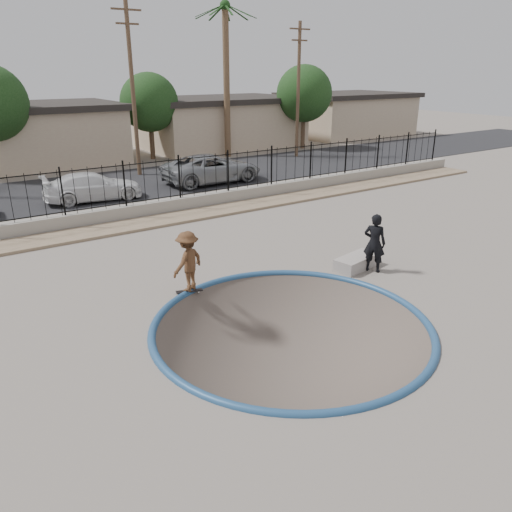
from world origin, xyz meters
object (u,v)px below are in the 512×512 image
object	(u,v)px
skater	(188,265)
car_d	(212,168)
car_c	(93,187)
skateboard	(189,291)
concrete_ledge	(357,262)
videographer	(374,243)

from	to	relation	value
skater	car_d	bearing A→B (deg)	-146.06
car_c	skateboard	bearing A→B (deg)	-179.46
skateboard	concrete_ledge	bearing A→B (deg)	4.61
videographer	car_c	world-z (taller)	videographer
skater	skateboard	distance (m)	0.81
videographer	concrete_ledge	xyz separation A→B (m)	(-0.24, 0.46, -0.73)
skater	videographer	bearing A→B (deg)	138.31
videographer	skater	bearing A→B (deg)	41.02
skateboard	videographer	world-z (taller)	videographer
videographer	skateboard	bearing A→B (deg)	41.02
car_d	concrete_ledge	bearing A→B (deg)	169.93
concrete_ledge	car_c	bearing A→B (deg)	107.77
concrete_ledge	car_d	size ratio (longest dim) A/B	0.29
concrete_ledge	videographer	bearing A→B (deg)	-62.75
skater	videographer	distance (m)	5.82
videographer	car_d	size ratio (longest dim) A/B	0.33
skater	videographer	xyz separation A→B (m)	(5.55, -1.76, 0.07)
skateboard	concrete_ledge	distance (m)	5.47
skater	car_c	world-z (taller)	skater
skater	car_c	distance (m)	12.13
skateboard	car_d	xyz separation A→B (m)	(7.76, 12.45, 0.76)
skater	skateboard	world-z (taller)	skater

